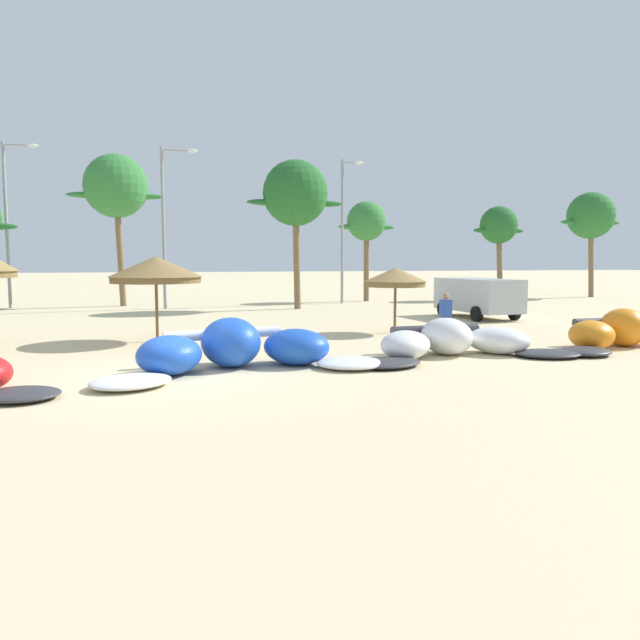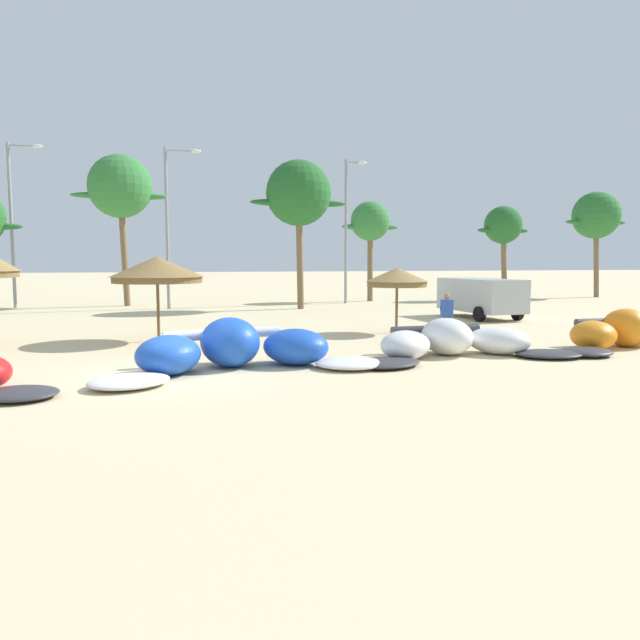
{
  "view_description": "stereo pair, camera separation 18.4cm",
  "coord_description": "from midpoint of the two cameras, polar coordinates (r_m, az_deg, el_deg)",
  "views": [
    {
      "loc": [
        -0.14,
        -14.5,
        2.69
      ],
      "look_at": [
        4.4,
        2.0,
        1.0
      ],
      "focal_mm": 33.94,
      "sensor_mm": 36.0,
      "label": 1
    },
    {
      "loc": [
        0.04,
        -14.55,
        2.69
      ],
      "look_at": [
        4.4,
        2.0,
        1.0
      ],
      "focal_mm": 33.94,
      "sensor_mm": 36.0,
      "label": 2
    }
  ],
  "objects": [
    {
      "name": "lamppost_west_center",
      "position": [
        34.86,
        -14.43,
        9.25
      ],
      "size": [
        2.02,
        0.24,
        8.86
      ],
      "color": "gray",
      "rests_on": "ground"
    },
    {
      "name": "parked_van",
      "position": [
        29.31,
        14.36,
        2.33
      ],
      "size": [
        2.48,
        4.75,
        1.84
      ],
      "color": "#B2B7BC",
      "rests_on": "ground"
    },
    {
      "name": "kite_left_of_center",
      "position": [
        15.11,
        -8.31,
        -2.82
      ],
      "size": [
        7.4,
        4.05,
        1.26
      ],
      "color": "white",
      "rests_on": "ground"
    },
    {
      "name": "lamppost_east_center",
      "position": [
        38.19,
        2.12,
        9.02
      ],
      "size": [
        1.43,
        0.24,
        8.9
      ],
      "color": "gray",
      "rests_on": "ground"
    },
    {
      "name": "palm_center_left",
      "position": [
        33.85,
        -2.5,
        11.77
      ],
      "size": [
        5.39,
        3.59,
        8.17
      ],
      "color": "brown",
      "rests_on": "ground"
    },
    {
      "name": "ground_plane",
      "position": [
        14.77,
        -14.98,
        -5.05
      ],
      "size": [
        260.0,
        260.0,
        0.0
      ],
      "primitive_type": "plane",
      "color": "beige"
    },
    {
      "name": "kite_center",
      "position": [
        17.39,
        12.11,
        -2.04
      ],
      "size": [
        7.02,
        3.4,
        1.05
      ],
      "color": "#333338",
      "rests_on": "ground"
    },
    {
      "name": "beach_umbrella_outermost",
      "position": [
        22.61,
        6.89,
        4.03
      ],
      "size": [
        2.33,
        2.33,
        2.42
      ],
      "color": "brown",
      "rests_on": "ground"
    },
    {
      "name": "palm_center_right",
      "position": [
        40.33,
        4.27,
        9.12
      ],
      "size": [
        3.88,
        2.59,
        6.56
      ],
      "color": "brown",
      "rests_on": "ground"
    },
    {
      "name": "palm_right",
      "position": [
        48.76,
        24.07,
        8.91
      ],
      "size": [
        5.07,
        3.38,
        7.65
      ],
      "color": "brown",
      "rests_on": "ground"
    },
    {
      "name": "kite_right_of_center",
      "position": [
        20.95,
        27.12,
        -1.09
      ],
      "size": [
        6.67,
        3.07,
        1.2
      ],
      "color": "#333338",
      "rests_on": "ground"
    },
    {
      "name": "lamppost_west",
      "position": [
        38.26,
        -27.38,
        8.7
      ],
      "size": [
        1.9,
        0.24,
        9.2
      ],
      "color": "gray",
      "rests_on": "ground"
    },
    {
      "name": "person_near_kites",
      "position": [
        20.24,
        11.5,
        0.23
      ],
      "size": [
        0.36,
        0.24,
        1.62
      ],
      "color": "#383842",
      "rests_on": "ground"
    },
    {
      "name": "palm_right_of_gap",
      "position": [
        43.44,
        16.39,
        8.45
      ],
      "size": [
        3.83,
        2.55,
        6.38
      ],
      "color": "brown",
      "rests_on": "ground"
    },
    {
      "name": "palm_left_of_gap",
      "position": [
        37.85,
        -18.83,
        11.76
      ],
      "size": [
        5.5,
        3.67,
        8.83
      ],
      "color": "brown",
      "rests_on": "ground"
    },
    {
      "name": "beach_umbrella_near_palms",
      "position": [
        20.72,
        -15.47,
        4.61
      ],
      "size": [
        3.08,
        3.08,
        2.82
      ],
      "color": "brown",
      "rests_on": "ground"
    }
  ]
}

